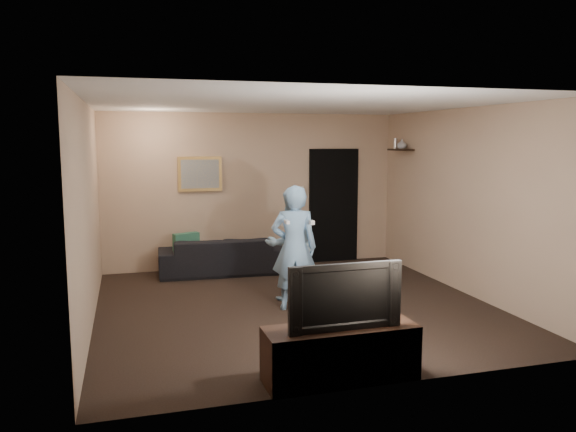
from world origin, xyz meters
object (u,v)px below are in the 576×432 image
object	(u,v)px
tv_console	(340,353)
sofa	(222,255)
wii_player_right	(291,244)
wii_player_left	(294,248)
television	(341,294)

from	to	relation	value
tv_console	sofa	bearing A→B (deg)	93.88
wii_player_right	wii_player_left	bearing A→B (deg)	-100.86
wii_player_right	television	bearing A→B (deg)	-96.53
sofa	wii_player_left	bearing A→B (deg)	107.36
tv_console	wii_player_left	bearing A→B (deg)	83.63
sofa	tv_console	size ratio (longest dim) A/B	1.45
sofa	wii_player_right	xyz separation A→B (m)	(0.66, -1.74, 0.47)
wii_player_left	wii_player_right	world-z (taller)	wii_player_left
sofa	television	xyz separation A→B (m)	(0.35, -4.38, 0.50)
sofa	wii_player_right	bearing A→B (deg)	113.47
tv_console	wii_player_right	bearing A→B (deg)	82.72
sofa	wii_player_left	world-z (taller)	wii_player_left
wii_player_left	sofa	bearing A→B (deg)	104.56
television	wii_player_right	size ratio (longest dim) A/B	0.68
sofa	tv_console	xyz separation A→B (m)	(0.35, -4.38, -0.05)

